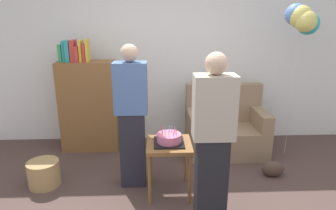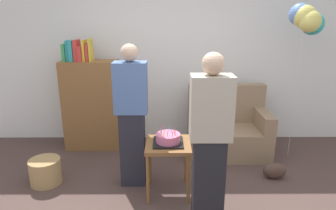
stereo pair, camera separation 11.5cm
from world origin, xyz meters
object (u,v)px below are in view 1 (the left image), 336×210
(couch, at_px, (225,129))
(birthday_cake, at_px, (169,139))
(person_holding_cake, at_px, (213,143))
(balloon_bunch, at_px, (302,19))
(bookshelf, at_px, (89,104))
(side_table, at_px, (169,151))
(person_blowing_candles, at_px, (132,117))
(wicker_basket, at_px, (44,174))
(handbag, at_px, (273,169))

(couch, distance_m, birthday_cake, 1.38)
(person_holding_cake, bearing_deg, balloon_bunch, -102.48)
(bookshelf, xyz_separation_m, side_table, (1.11, -1.23, -0.18))
(side_table, height_order, balloon_bunch, balloon_bunch)
(side_table, height_order, person_blowing_candles, person_blowing_candles)
(couch, relative_size, balloon_bunch, 0.53)
(birthday_cake, bearing_deg, wicker_basket, 172.05)
(wicker_basket, bearing_deg, handbag, 1.83)
(couch, bearing_deg, handbag, -59.28)
(couch, height_order, bookshelf, bookshelf)
(person_holding_cake, xyz_separation_m, wicker_basket, (-1.81, 0.73, -0.68))
(balloon_bunch, bearing_deg, couch, 174.72)
(handbag, xyz_separation_m, balloon_bunch, (0.45, 0.66, 1.77))
(bookshelf, distance_m, person_holding_cake, 2.29)
(bookshelf, distance_m, handbag, 2.64)
(couch, distance_m, side_table, 1.35)
(bookshelf, height_order, wicker_basket, bookshelf)
(wicker_basket, height_order, balloon_bunch, balloon_bunch)
(side_table, distance_m, person_holding_cake, 0.72)
(side_table, height_order, person_holding_cake, person_holding_cake)
(wicker_basket, xyz_separation_m, handbag, (2.74, 0.09, -0.05))
(bookshelf, xyz_separation_m, person_holding_cake, (1.47, -1.75, 0.15))
(wicker_basket, bearing_deg, side_table, -7.95)
(couch, relative_size, handbag, 3.93)
(couch, relative_size, side_table, 1.84)
(bookshelf, height_order, handbag, bookshelf)
(wicker_basket, distance_m, handbag, 2.74)
(person_holding_cake, bearing_deg, bookshelf, -19.32)
(side_table, distance_m, birthday_cake, 0.14)
(person_blowing_candles, relative_size, balloon_bunch, 0.79)
(wicker_basket, height_order, handbag, wicker_basket)
(bookshelf, relative_size, balloon_bunch, 0.78)
(side_table, bearing_deg, handbag, 12.59)
(side_table, relative_size, person_blowing_candles, 0.37)
(balloon_bunch, bearing_deg, side_table, -151.52)
(side_table, bearing_deg, person_holding_cake, -55.39)
(couch, height_order, side_table, couch)
(side_table, distance_m, balloon_bunch, 2.41)
(couch, distance_m, person_holding_cake, 1.71)
(birthday_cake, distance_m, wicker_basket, 1.54)
(bookshelf, bearing_deg, couch, -5.69)
(handbag, distance_m, balloon_bunch, 1.94)
(bookshelf, relative_size, person_blowing_candles, 0.98)
(bookshelf, relative_size, handbag, 5.73)
(birthday_cake, relative_size, handbag, 1.14)
(couch, xyz_separation_m, balloon_bunch, (0.89, -0.08, 1.53))
(bookshelf, height_order, person_blowing_candles, person_blowing_candles)
(side_table, bearing_deg, wicker_basket, 172.05)
(person_holding_cake, xyz_separation_m, balloon_bunch, (1.39, 1.48, 1.03))
(couch, xyz_separation_m, person_holding_cake, (-0.49, -1.56, 0.49))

